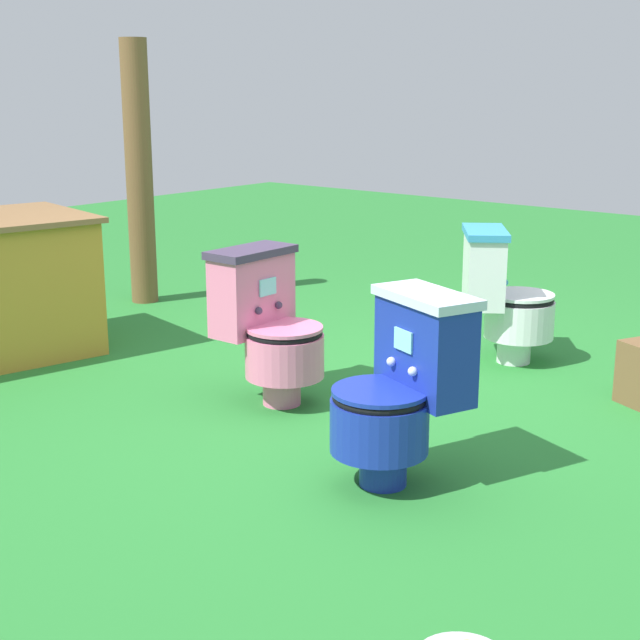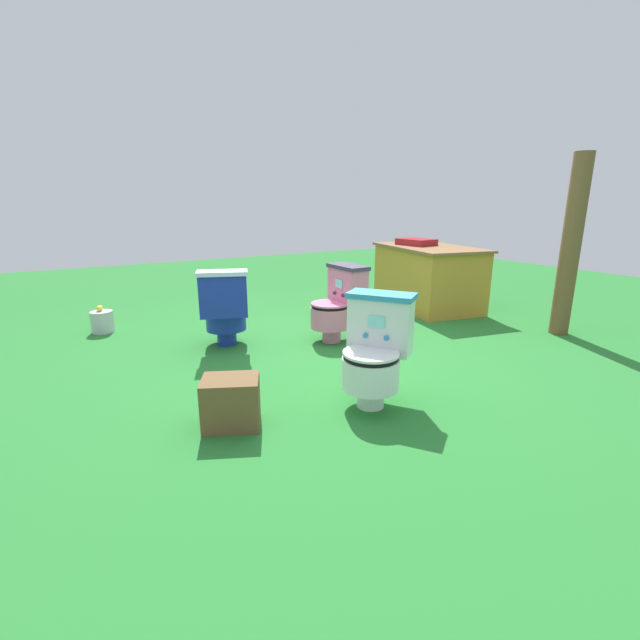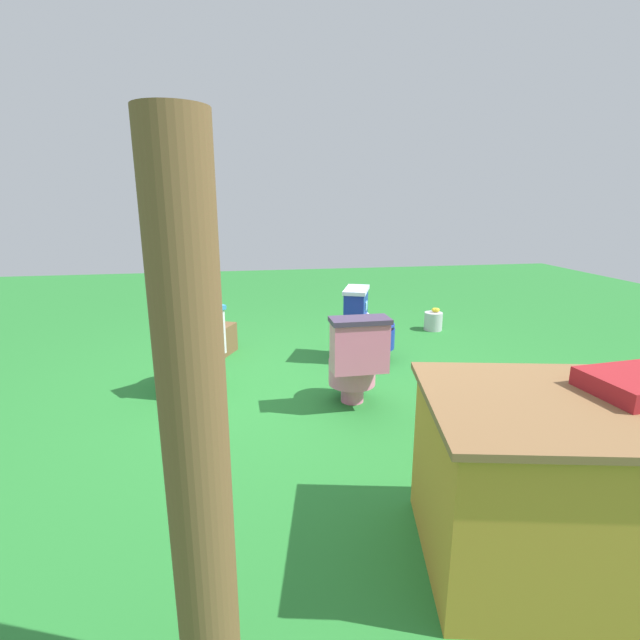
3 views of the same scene
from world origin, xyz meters
name	(u,v)px [view 2 (image 2 of 3)]	position (x,y,z in m)	size (l,w,h in m)	color
ground	(321,354)	(0.00, 0.00, 0.00)	(14.00, 14.00, 0.00)	#26752D
toilet_white	(375,350)	(0.99, -0.19, 0.37)	(0.61, 0.63, 0.73)	white
toilet_blue	(225,308)	(-0.64, -0.64, 0.37)	(0.60, 0.55, 0.73)	#192D9E
toilet_pink	(338,303)	(-0.27, 0.35, 0.37)	(0.44, 0.50, 0.73)	pink
vendor_table	(427,276)	(-0.88, 2.10, 0.39)	(1.61, 1.15, 0.85)	#B7842D
wooden_post	(571,247)	(0.70, 2.41, 0.88)	(0.18, 0.18, 1.75)	brown
small_crate	(231,402)	(0.81, -1.12, 0.15)	(0.33, 0.25, 0.30)	brown
lemon_bucket	(102,321)	(-1.75, -1.58, 0.12)	(0.22, 0.22, 0.28)	#B7B7BF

